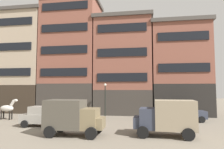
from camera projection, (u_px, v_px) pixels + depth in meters
name	position (u px, v px, depth m)	size (l,w,h in m)	color
ground_plane	(60.00, 126.00, 18.48)	(120.00, 120.00, 0.00)	slate
building_far_left	(20.00, 62.00, 31.54)	(9.75, 6.93, 15.49)	#33281E
building_center_left	(72.00, 56.00, 30.24)	(8.41, 6.93, 16.99)	#38332D
building_center_right	(124.00, 66.00, 28.87)	(8.23, 6.93, 13.60)	#38332D
building_far_right	(179.00, 69.00, 27.64)	(7.83, 6.93, 12.50)	black
draft_horse	(8.00, 108.00, 22.37)	(2.35, 0.72, 2.30)	beige
delivery_truck_near	(167.00, 117.00, 14.40)	(4.44, 2.33, 2.62)	#333847
delivery_truck_far	(73.00, 116.00, 14.70)	(4.35, 2.13, 2.62)	#7A6B4C
sedan_dark	(187.00, 113.00, 21.05)	(3.83, 2.14, 1.83)	#333847
sedan_light	(42.00, 116.00, 18.29)	(3.75, 1.96, 1.83)	gray
pedestrian_officer	(86.00, 111.00, 22.20)	(0.39, 0.39, 1.79)	#38332D
streetlamp_curbside	(105.00, 95.00, 24.48)	(0.32, 0.32, 4.12)	black
fire_hydrant_curbside	(156.00, 115.00, 22.85)	(0.24, 0.24, 0.83)	maroon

